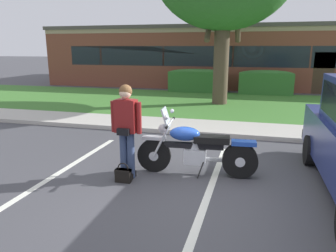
# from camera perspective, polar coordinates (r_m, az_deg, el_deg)

# --- Properties ---
(ground_plane) EXTENTS (140.00, 140.00, 0.00)m
(ground_plane) POSITION_cam_1_polar(r_m,az_deg,el_deg) (5.36, 7.01, -11.82)
(ground_plane) COLOR #424247
(curb_strip) EXTENTS (60.00, 0.20, 0.12)m
(curb_strip) POSITION_cam_1_polar(r_m,az_deg,el_deg) (8.58, 10.15, -1.55)
(curb_strip) COLOR #B7B2A8
(curb_strip) RESTS_ON ground
(concrete_walk) EXTENTS (60.00, 1.50, 0.08)m
(concrete_walk) POSITION_cam_1_polar(r_m,az_deg,el_deg) (9.40, 10.57, -0.33)
(concrete_walk) COLOR #B7B2A8
(concrete_walk) RESTS_ON ground
(grass_lawn) EXTENTS (60.00, 6.68, 0.06)m
(grass_lawn) POSITION_cam_1_polar(r_m,az_deg,el_deg) (13.40, 11.89, 3.81)
(grass_lawn) COLOR #3D752D
(grass_lawn) RESTS_ON ground
(stall_stripe_0) EXTENTS (0.23, 4.40, 0.01)m
(stall_stripe_0) POSITION_cam_1_polar(r_m,az_deg,el_deg) (6.49, -18.68, -7.75)
(stall_stripe_0) COLOR silver
(stall_stripe_0) RESTS_ON ground
(stall_stripe_1) EXTENTS (0.23, 4.40, 0.01)m
(stall_stripe_1) POSITION_cam_1_polar(r_m,az_deg,el_deg) (5.53, 7.69, -10.93)
(stall_stripe_1) COLOR silver
(stall_stripe_1) RESTS_ON ground
(motorcycle) EXTENTS (2.24, 0.82, 1.26)m
(motorcycle) POSITION_cam_1_polar(r_m,az_deg,el_deg) (5.89, 5.89, -4.24)
(motorcycle) COLOR black
(motorcycle) RESTS_ON ground
(rider_person) EXTENTS (0.57, 0.31, 1.70)m
(rider_person) POSITION_cam_1_polar(r_m,az_deg,el_deg) (5.64, -7.53, 0.21)
(rider_person) COLOR black
(rider_person) RESTS_ON ground
(handbag) EXTENTS (0.28, 0.13, 0.36)m
(handbag) POSITION_cam_1_polar(r_m,az_deg,el_deg) (5.70, -8.07, -8.61)
(handbag) COLOR black
(handbag) RESTS_ON ground
(hedge_left) EXTENTS (2.95, 0.90, 1.24)m
(hedge_left) POSITION_cam_1_polar(r_m,az_deg,el_deg) (16.83, 5.27, 8.21)
(hedge_left) COLOR #336B2D
(hedge_left) RESTS_ON ground
(hedge_center_left) EXTENTS (2.60, 0.90, 1.24)m
(hedge_center_left) POSITION_cam_1_polar(r_m,az_deg,el_deg) (16.63, 17.18, 7.58)
(hedge_center_left) COLOR #336B2D
(hedge_center_left) RESTS_ON ground
(brick_building) EXTENTS (22.95, 10.49, 3.57)m
(brick_building) POSITION_cam_1_polar(r_m,az_deg,el_deg) (22.82, 12.37, 12.30)
(brick_building) COLOR brown
(brick_building) RESTS_ON ground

